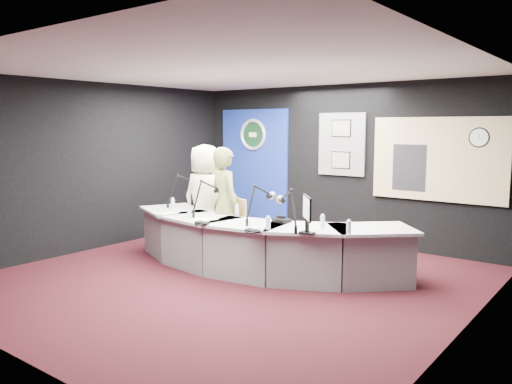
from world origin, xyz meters
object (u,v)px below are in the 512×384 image
Objects in this scene: person_man at (205,199)px; person_woman at (225,205)px; armchair_right at (225,231)px; broadcast_desk at (254,244)px; armchair_left at (206,223)px.

person_man reaches higher than person_woman.
broadcast_desk is at bearing 7.00° from armchair_right.
person_man is 0.65m from person_woman.
person_woman reaches higher than broadcast_desk.
armchair_right is 0.52× the size of person_woman.
person_man reaches higher than armchair_right.
broadcast_desk is 2.53× the size of person_man.
armchair_right is at bearing -158.95° from person_woman.
broadcast_desk is 1.43m from person_man.
armchair_right is 0.51× the size of person_man.
person_woman is at bearing 154.67° from person_man.
armchair_left is 1.05× the size of armchair_right.
person_man reaches higher than broadcast_desk.
person_woman is at bearing 167.56° from broadcast_desk.
person_man is 1.01× the size of person_woman.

